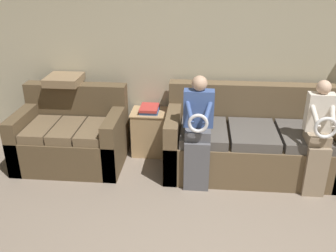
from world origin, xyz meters
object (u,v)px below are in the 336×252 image
at_px(couch_main, 250,142).
at_px(throw_pillow, 64,80).
at_px(book_stack, 149,109).
at_px(couch_side, 72,137).
at_px(child_left_seated, 198,129).
at_px(child_right_seated, 319,134).
at_px(side_shelf, 149,132).

relative_size(couch_main, throw_pillow, 4.78).
bearing_deg(book_stack, couch_main, -12.83).
relative_size(couch_side, book_stack, 4.28).
relative_size(child_left_seated, child_right_seated, 1.01).
relative_size(couch_side, throw_pillow, 3.05).
distance_m(child_right_seated, book_stack, 2.05).
xyz_separation_m(couch_side, throw_pillow, (-0.13, 0.30, 0.66)).
bearing_deg(throw_pillow, side_shelf, 1.26).
bearing_deg(side_shelf, throw_pillow, -178.74).
bearing_deg(couch_side, couch_main, 0.84).
bearing_deg(side_shelf, child_right_seated, -20.29).
relative_size(child_right_seated, book_stack, 4.13).
bearing_deg(couch_side, child_left_seated, -13.63).
bearing_deg(side_shelf, couch_main, -12.85).
height_order(child_left_seated, side_shelf, child_left_seated).
distance_m(couch_main, book_stack, 1.34).
bearing_deg(child_left_seated, throw_pillow, 158.22).
relative_size(couch_side, child_right_seated, 1.04).
height_order(child_right_seated, book_stack, child_right_seated).
xyz_separation_m(couch_side, side_shelf, (0.94, 0.33, -0.03)).
bearing_deg(couch_side, throw_pillow, 114.05).
height_order(couch_side, book_stack, couch_side).
height_order(couch_main, side_shelf, couch_main).
relative_size(couch_main, book_stack, 6.70).
height_order(couch_side, side_shelf, couch_side).
relative_size(child_right_seated, throw_pillow, 2.95).
xyz_separation_m(couch_main, book_stack, (-1.28, 0.29, 0.28)).
relative_size(side_shelf, throw_pillow, 1.39).
bearing_deg(book_stack, child_left_seated, -48.12).
bearing_deg(child_left_seated, side_shelf, 132.09).
distance_m(couch_main, side_shelf, 1.32).
height_order(couch_side, throw_pillow, throw_pillow).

